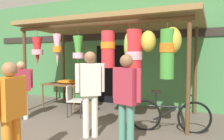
# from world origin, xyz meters

# --- Properties ---
(ground_plane) EXTENTS (30.00, 30.00, 0.00)m
(ground_plane) POSITION_xyz_m (0.00, 0.00, 0.00)
(ground_plane) COLOR #60564C
(shop_facade) EXTENTS (12.79, 0.29, 3.73)m
(shop_facade) POSITION_xyz_m (-0.00, 2.45, 1.87)
(shop_facade) COLOR #47844C
(shop_facade) RESTS_ON ground_plane
(market_stall_canopy) EXTENTS (5.09, 2.32, 2.64)m
(market_stall_canopy) POSITION_xyz_m (0.23, 0.86, 2.25)
(market_stall_canopy) COLOR brown
(market_stall_canopy) RESTS_ON ground_plane
(display_table) EXTENTS (1.33, 0.78, 0.75)m
(display_table) POSITION_xyz_m (-1.59, 1.22, 0.67)
(display_table) COLOR brown
(display_table) RESTS_ON ground_plane
(flower_heap_on_table) EXTENTS (0.77, 0.54, 0.12)m
(flower_heap_on_table) POSITION_xyz_m (-1.48, 1.28, 0.81)
(flower_heap_on_table) COLOR orange
(flower_heap_on_table) RESTS_ON display_table
(folding_chair) EXTENTS (0.51, 0.51, 0.84)m
(folding_chair) POSITION_xyz_m (-0.64, 0.36, 0.50)
(folding_chair) COLOR beige
(folding_chair) RESTS_ON ground_plane
(wicker_basket_by_table) EXTENTS (0.47, 0.47, 0.24)m
(wicker_basket_by_table) POSITION_xyz_m (-0.54, 1.07, 0.12)
(wicker_basket_by_table) COLOR brown
(wicker_basket_by_table) RESTS_ON ground_plane
(parked_bicycle) EXTENTS (1.71, 0.57, 0.92)m
(parked_bicycle) POSITION_xyz_m (1.95, 0.28, 0.35)
(parked_bicycle) COLOR black
(parked_bicycle) RESTS_ON ground_plane
(vendor_in_orange) EXTENTS (0.48, 0.42, 1.73)m
(vendor_in_orange) POSITION_xyz_m (0.58, -0.73, 1.03)
(vendor_in_orange) COLOR silver
(vendor_in_orange) RESTS_ON ground_plane
(customer_foreground) EXTENTS (0.27, 0.59, 1.56)m
(customer_foreground) POSITION_xyz_m (0.25, -2.33, 0.92)
(customer_foreground) COLOR orange
(customer_foreground) RESTS_ON ground_plane
(shopper_by_bananas) EXTENTS (0.36, 0.55, 1.51)m
(shopper_by_bananas) POSITION_xyz_m (-1.65, -0.45, 0.88)
(shopper_by_bananas) COLOR silver
(shopper_by_bananas) RESTS_ON ground_plane
(passerby_at_right) EXTENTS (0.57, 0.32, 1.67)m
(passerby_at_right) POSITION_xyz_m (1.47, -1.01, 0.99)
(passerby_at_right) COLOR #4C8E7A
(passerby_at_right) RESTS_ON ground_plane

